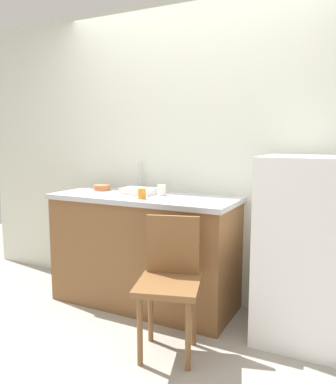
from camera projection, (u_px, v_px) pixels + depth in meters
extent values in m
plane|color=#9E998E|center=(138.00, 348.00, 2.63)|extent=(8.00, 8.00, 0.00)
cube|color=silver|center=(197.00, 154.00, 3.34)|extent=(4.80, 0.10, 2.55)
cube|color=brown|center=(144.00, 252.00, 3.29)|extent=(1.53, 0.60, 0.90)
cube|color=#B7B7BC|center=(144.00, 198.00, 3.23)|extent=(1.57, 0.64, 0.04)
cylinder|color=#B7B7BC|center=(141.00, 176.00, 3.51)|extent=(0.02, 0.02, 0.26)
cube|color=white|center=(304.00, 249.00, 2.69)|extent=(0.59, 0.60, 1.29)
cylinder|color=brown|center=(140.00, 331.00, 2.41)|extent=(0.04, 0.04, 0.45)
cylinder|color=brown|center=(188.00, 335.00, 2.35)|extent=(0.04, 0.04, 0.45)
cylinder|color=brown|center=(151.00, 310.00, 2.70)|extent=(0.04, 0.04, 0.45)
cylinder|color=brown|center=(194.00, 314.00, 2.65)|extent=(0.04, 0.04, 0.45)
cube|color=brown|center=(168.00, 286.00, 2.49)|extent=(0.50, 0.50, 0.04)
cube|color=brown|center=(173.00, 245.00, 2.64)|extent=(0.35, 0.13, 0.40)
cube|color=white|center=(139.00, 191.00, 3.30)|extent=(0.28, 0.20, 0.05)
cylinder|color=#C67042|center=(102.00, 188.00, 3.53)|extent=(0.15, 0.15, 0.05)
cylinder|color=white|center=(162.00, 190.00, 3.21)|extent=(0.07, 0.07, 0.09)
cylinder|color=orange|center=(142.00, 194.00, 3.04)|extent=(0.06, 0.06, 0.08)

